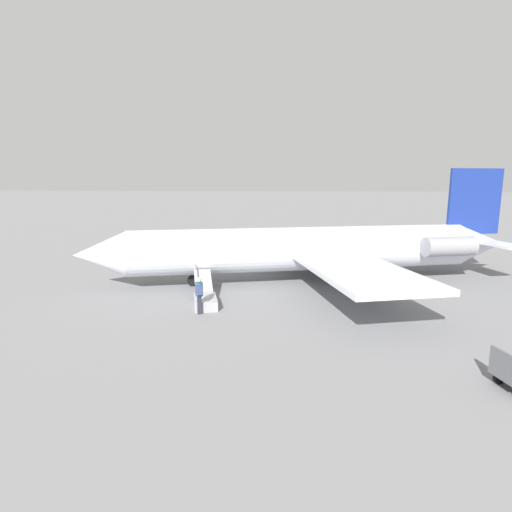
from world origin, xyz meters
TOP-DOWN VIEW (x-y plane):
  - ground_plane at (0.00, 0.00)m, footprint 600.00×600.00m
  - airplane_main at (-0.86, -0.30)m, footprint 26.75×20.58m
  - boarding_stairs at (4.71, 5.70)m, footprint 2.27×4.13m
  - passenger at (4.56, 7.11)m, footprint 0.43×0.57m

SIDE VIEW (x-z plane):
  - ground_plane at x=0.00m, z-range 0.00..0.00m
  - boarding_stairs at x=4.71m, z-range -0.49..1.24m
  - passenger at x=4.56m, z-range 0.13..1.87m
  - airplane_main at x=-0.86m, z-range -1.40..5.59m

